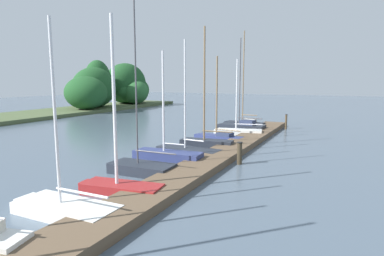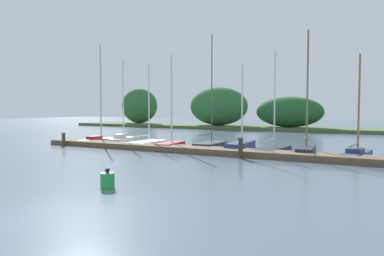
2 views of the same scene
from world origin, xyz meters
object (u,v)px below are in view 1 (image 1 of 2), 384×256
object	(u,v)px
sailboat_5	(166,155)
sailboat_8	(218,136)
sailboat_2	(63,206)
mooring_piling_1	(240,153)
sailboat_7	(205,141)
sailboat_6	(187,149)
sailboat_10	(241,126)
sailboat_4	(139,167)
mooring_piling_2	(286,122)
sailboat_9	(237,132)
sailboat_3	(119,184)
sailboat_11	(244,122)

from	to	relation	value
sailboat_5	sailboat_8	xyz separation A→B (m)	(6.83, -0.20, -0.03)
sailboat_2	mooring_piling_1	distance (m)	8.82
sailboat_7	mooring_piling_1	bearing A→B (deg)	131.23
sailboat_6	sailboat_10	xyz separation A→B (m)	(9.36, -0.24, 0.13)
sailboat_7	sailboat_6	bearing A→B (deg)	76.38
sailboat_10	mooring_piling_1	bearing A→B (deg)	109.71
sailboat_4	mooring_piling_2	bearing A→B (deg)	-103.76
sailboat_6	sailboat_9	world-z (taller)	sailboat_6
mooring_piling_1	mooring_piling_2	size ratio (longest dim) A/B	0.88
mooring_piling_1	sailboat_8	bearing A→B (deg)	30.46
sailboat_3	mooring_piling_2	bearing A→B (deg)	-105.61
sailboat_5	sailboat_11	distance (m)	14.15
sailboat_3	sailboat_2	bearing A→B (deg)	71.30
sailboat_8	sailboat_9	size ratio (longest dim) A/B	1.02
sailboat_8	mooring_piling_1	distance (m)	6.48
sailboat_2	sailboat_4	distance (m)	4.84
sailboat_2	sailboat_5	world-z (taller)	sailboat_2
sailboat_11	mooring_piling_1	world-z (taller)	sailboat_11
sailboat_9	sailboat_10	size ratio (longest dim) A/B	0.76
sailboat_4	sailboat_9	bearing A→B (deg)	-95.98
mooring_piling_2	sailboat_11	bearing A→B (deg)	90.25
sailboat_4	sailboat_9	size ratio (longest dim) A/B	1.37
sailboat_4	sailboat_6	xyz separation A→B (m)	(4.33, -0.18, -0.03)
sailboat_4	sailboat_6	world-z (taller)	sailboat_4
sailboat_5	sailboat_6	bearing A→B (deg)	-96.20
sailboat_7	mooring_piling_1	distance (m)	4.23
sailboat_11	mooring_piling_1	size ratio (longest dim) A/B	7.43
mooring_piling_2	sailboat_6	bearing A→B (deg)	164.45
sailboat_3	mooring_piling_1	size ratio (longest dim) A/B	5.68
sailboat_8	sailboat_9	world-z (taller)	sailboat_8
sailboat_8	mooring_piling_2	world-z (taller)	sailboat_8
sailboat_3	sailboat_7	world-z (taller)	sailboat_7
sailboat_4	sailboat_7	bearing A→B (deg)	-95.77
sailboat_7	sailboat_11	xyz separation A→B (m)	(10.00, 0.58, -0.02)
sailboat_3	mooring_piling_2	world-z (taller)	sailboat_3
sailboat_4	sailboat_10	distance (m)	13.69
sailboat_7	sailboat_11	world-z (taller)	sailboat_11
sailboat_8	sailboat_5	bearing A→B (deg)	96.39
sailboat_4	sailboat_10	xyz separation A→B (m)	(13.68, -0.43, 0.09)
sailboat_3	sailboat_4	size ratio (longest dim) A/B	0.83
sailboat_10	sailboat_11	xyz separation A→B (m)	(2.65, 0.55, 0.02)
sailboat_3	sailboat_10	xyz separation A→B (m)	(16.29, 0.48, 0.01)
sailboat_5	sailboat_10	xyz separation A→B (m)	(11.49, -0.36, 0.03)
sailboat_5	sailboat_11	xyz separation A→B (m)	(14.14, 0.19, 0.05)
sailboat_9	mooring_piling_1	xyz separation A→B (m)	(-7.90, -2.68, 0.25)
sailboat_3	sailboat_7	xyz separation A→B (m)	(8.94, 0.45, 0.05)
sailboat_8	mooring_piling_1	size ratio (longest dim) A/B	5.09
sailboat_11	sailboat_7	bearing A→B (deg)	98.29
sailboat_8	sailboat_10	size ratio (longest dim) A/B	0.77
sailboat_3	sailboat_4	xyz separation A→B (m)	(2.61, 0.91, -0.09)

